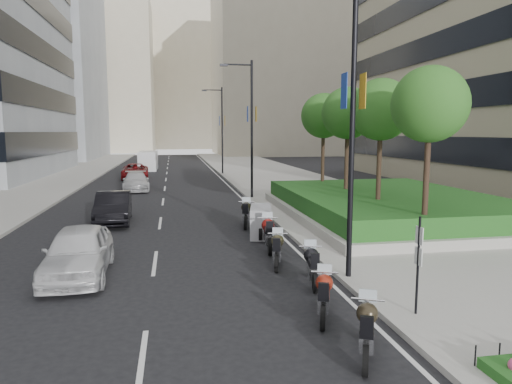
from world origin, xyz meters
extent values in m
plane|color=black|center=(0.00, 0.00, 0.00)|extent=(160.00, 160.00, 0.00)
cube|color=#9E9B93|center=(9.00, 30.00, 0.07)|extent=(10.00, 100.00, 0.15)
cube|color=#9E9B93|center=(-12.00, 30.00, 0.07)|extent=(8.00, 100.00, 0.15)
cube|color=silver|center=(3.70, 30.00, 0.01)|extent=(0.12, 100.00, 0.01)
cube|color=silver|center=(-1.50, 30.00, 0.01)|extent=(0.12, 100.00, 0.01)
cube|color=gray|center=(-24.00, 70.00, 15.00)|extent=(22.00, 26.00, 30.00)
cube|color=#B7AD93|center=(22.00, 80.00, 18.00)|extent=(28.00, 24.00, 36.00)
cube|color=#B7AD93|center=(-18.00, 100.00, 17.00)|extent=(26.00, 24.00, 34.00)
cube|color=#B7AD93|center=(2.00, 120.00, 19.00)|extent=(30.00, 24.00, 38.00)
cube|color=#A5A29A|center=(10.00, 10.00, 0.35)|extent=(10.00, 14.00, 0.40)
cube|color=#164F1C|center=(10.00, 10.00, 0.95)|extent=(9.40, 13.40, 0.80)
cylinder|color=#332319|center=(8.50, 4.00, 2.55)|extent=(0.22, 0.22, 4.00)
sphere|color=#24571B|center=(8.50, 4.00, 5.45)|extent=(2.80, 2.80, 2.80)
cylinder|color=#332319|center=(8.50, 8.00, 2.55)|extent=(0.22, 0.22, 4.00)
sphere|color=#24571B|center=(8.50, 8.00, 5.45)|extent=(2.80, 2.80, 2.80)
cylinder|color=#332319|center=(8.50, 12.00, 2.55)|extent=(0.22, 0.22, 4.00)
sphere|color=#24571B|center=(8.50, 12.00, 5.45)|extent=(2.80, 2.80, 2.80)
cylinder|color=#332319|center=(8.50, 16.00, 2.55)|extent=(0.22, 0.22, 4.00)
sphere|color=#24571B|center=(8.50, 16.00, 5.45)|extent=(2.80, 2.80, 2.80)
cylinder|color=black|center=(4.30, 1.00, 4.50)|extent=(0.16, 0.16, 9.00)
cube|color=gold|center=(4.58, 1.00, 5.60)|extent=(0.02, 0.45, 1.00)
cube|color=#1B3A97|center=(4.02, 1.00, 5.60)|extent=(0.02, 0.45, 1.00)
cylinder|color=black|center=(4.30, 18.00, 4.50)|extent=(0.16, 0.16, 9.00)
cylinder|color=black|center=(3.40, 18.00, 8.70)|extent=(1.80, 0.10, 0.10)
cube|color=black|center=(2.50, 18.00, 8.65)|extent=(0.50, 0.22, 0.14)
cube|color=gold|center=(4.58, 18.00, 5.60)|extent=(0.02, 0.45, 1.00)
cube|color=#1B3A97|center=(4.02, 18.00, 5.60)|extent=(0.02, 0.45, 1.00)
cylinder|color=black|center=(4.30, 36.00, 4.50)|extent=(0.16, 0.16, 9.00)
cylinder|color=black|center=(3.40, 36.00, 8.70)|extent=(1.80, 0.10, 0.10)
cube|color=black|center=(2.50, 36.00, 8.65)|extent=(0.50, 0.22, 0.14)
cube|color=gold|center=(4.58, 36.00, 5.60)|extent=(0.02, 0.45, 1.00)
cube|color=#1B3A97|center=(4.02, 36.00, 5.60)|extent=(0.02, 0.45, 1.00)
cylinder|color=black|center=(4.80, -2.00, 1.25)|extent=(0.06, 0.06, 2.50)
cube|color=silver|center=(4.80, -2.00, 2.05)|extent=(0.02, 0.32, 0.42)
cube|color=silver|center=(4.80, -2.00, 1.55)|extent=(0.02, 0.32, 0.42)
cylinder|color=black|center=(2.58, -4.15, 0.29)|extent=(0.34, 0.57, 0.57)
cylinder|color=black|center=(3.20, -2.81, 0.29)|extent=(0.34, 0.57, 0.57)
cube|color=silver|center=(2.87, -3.53, 0.44)|extent=(0.58, 0.83, 0.39)
sphere|color=black|center=(3.00, -3.25, 0.79)|extent=(0.44, 0.44, 0.44)
cube|color=black|center=(2.75, -3.78, 0.74)|extent=(0.53, 0.74, 0.15)
cylinder|color=silver|center=(3.10, -3.02, 1.00)|extent=(0.64, 0.33, 0.05)
cylinder|color=black|center=(2.43, -2.17, 0.28)|extent=(0.29, 0.56, 0.56)
cylinder|color=black|center=(2.93, -0.81, 0.28)|extent=(0.29, 0.56, 0.56)
cube|color=silver|center=(2.66, -1.53, 0.43)|extent=(0.52, 0.81, 0.38)
sphere|color=maroon|center=(2.77, -1.25, 0.78)|extent=(0.43, 0.43, 0.43)
cube|color=black|center=(2.57, -1.79, 0.72)|extent=(0.47, 0.72, 0.14)
cylinder|color=silver|center=(2.85, -1.02, 0.98)|extent=(0.64, 0.27, 0.05)
cylinder|color=black|center=(2.99, 0.15, 0.29)|extent=(0.22, 0.59, 0.58)
cylinder|color=black|center=(3.27, 1.62, 0.29)|extent=(0.22, 0.59, 0.58)
cube|color=silver|center=(3.12, 0.84, 0.45)|extent=(0.42, 0.83, 0.39)
sphere|color=black|center=(3.17, 1.14, 0.80)|extent=(0.45, 0.45, 0.45)
cube|color=black|center=(3.07, 0.56, 0.75)|extent=(0.39, 0.74, 0.15)
cylinder|color=silver|center=(3.22, 1.39, 1.01)|extent=(0.69, 0.17, 0.05)
cylinder|color=black|center=(2.36, 2.19, 0.28)|extent=(0.25, 0.58, 0.57)
cylinder|color=black|center=(2.73, 3.61, 0.28)|extent=(0.25, 0.58, 0.57)
cube|color=silver|center=(2.53, 2.86, 0.44)|extent=(0.46, 0.82, 0.38)
sphere|color=#2F2B1A|center=(2.61, 3.15, 0.79)|extent=(0.44, 0.44, 0.44)
cube|color=black|center=(2.46, 2.59, 0.73)|extent=(0.42, 0.73, 0.15)
cylinder|color=silver|center=(2.67, 3.39, 0.99)|extent=(0.67, 0.22, 0.05)
cylinder|color=black|center=(2.57, 4.19, 0.32)|extent=(0.21, 0.66, 0.64)
cylinder|color=black|center=(2.80, 5.83, 0.32)|extent=(0.21, 0.66, 0.64)
cube|color=silver|center=(2.68, 4.96, 0.50)|extent=(0.43, 0.92, 0.44)
sphere|color=maroon|center=(2.73, 5.30, 0.89)|extent=(0.50, 0.50, 0.50)
cube|color=black|center=(2.64, 4.65, 0.83)|extent=(0.40, 0.81, 0.17)
cylinder|color=silver|center=(2.77, 5.58, 1.12)|extent=(0.77, 0.16, 0.05)
cylinder|color=black|center=(2.67, 6.47, 0.31)|extent=(0.25, 0.64, 0.63)
cylinder|color=black|center=(2.99, 8.06, 0.31)|extent=(0.25, 0.64, 0.63)
cube|color=gray|center=(2.83, 7.26, 0.66)|extent=(1.27, 2.26, 1.27)
cylinder|color=black|center=(2.38, 8.64, 0.31)|extent=(0.24, 0.64, 0.63)
cylinder|color=black|center=(2.69, 10.23, 0.31)|extent=(0.24, 0.64, 0.63)
cube|color=silver|center=(2.52, 9.39, 0.49)|extent=(0.47, 0.90, 0.43)
sphere|color=black|center=(2.59, 9.72, 0.87)|extent=(0.49, 0.49, 0.49)
cube|color=black|center=(2.47, 9.09, 0.81)|extent=(0.43, 0.80, 0.16)
cylinder|color=silver|center=(2.64, 9.98, 1.09)|extent=(0.75, 0.20, 0.05)
imported|color=silver|center=(-3.75, 2.91, 0.78)|extent=(1.98, 4.64, 1.56)
imported|color=black|center=(-3.75, 11.50, 0.76)|extent=(1.84, 4.67, 1.51)
imported|color=#B3B3B5|center=(-3.63, 24.19, 0.69)|extent=(2.29, 4.89, 1.38)
imported|color=maroon|center=(-4.38, 33.11, 0.73)|extent=(2.66, 5.34, 1.45)
cube|color=silver|center=(-3.67, 43.44, 1.09)|extent=(2.08, 5.25, 2.19)
cube|color=silver|center=(-3.67, 41.46, 0.57)|extent=(2.00, 1.29, 1.15)
cylinder|color=black|center=(-4.51, 41.56, 0.36)|extent=(0.26, 0.73, 0.73)
cylinder|color=black|center=(-2.84, 41.56, 0.36)|extent=(0.26, 0.73, 0.73)
cylinder|color=black|center=(-4.51, 45.11, 0.36)|extent=(0.26, 0.73, 0.73)
cylinder|color=black|center=(-2.84, 45.11, 0.36)|extent=(0.26, 0.73, 0.73)
camera|label=1|loc=(-0.81, -11.53, 4.44)|focal=32.00mm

